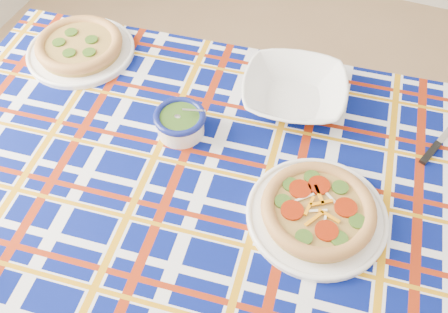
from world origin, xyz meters
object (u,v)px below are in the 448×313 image
at_px(main_focaccia_plate, 318,210).
at_px(pesto_bowl, 180,121).
at_px(dining_table, 232,208).
at_px(serving_bowl, 294,92).

height_order(main_focaccia_plate, pesto_bowl, pesto_bowl).
bearing_deg(dining_table, pesto_bowl, 140.76).
height_order(main_focaccia_plate, serving_bowl, serving_bowl).
xyz_separation_m(dining_table, pesto_bowl, (-0.19, 0.13, 0.12)).
bearing_deg(main_focaccia_plate, serving_bowl, 114.53).
relative_size(dining_table, main_focaccia_plate, 5.18).
bearing_deg(serving_bowl, main_focaccia_plate, -65.47).
bearing_deg(pesto_bowl, serving_bowl, 41.11).
bearing_deg(serving_bowl, pesto_bowl, -138.89).
height_order(dining_table, serving_bowl, serving_bowl).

